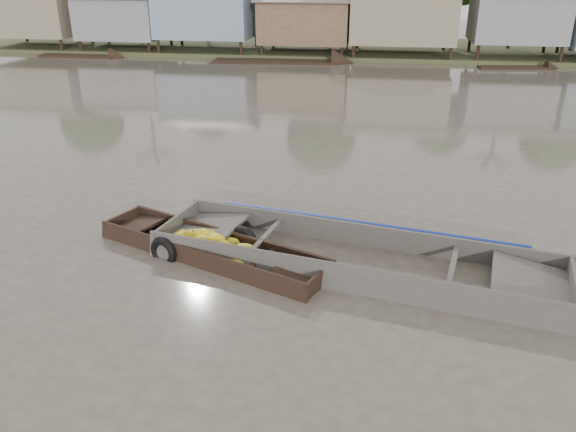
# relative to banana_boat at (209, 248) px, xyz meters

# --- Properties ---
(ground) EXTENTS (120.00, 120.00, 0.00)m
(ground) POSITION_rel_banana_boat_xyz_m (1.84, -0.53, -0.13)
(ground) COLOR #4C443A
(ground) RESTS_ON ground
(riverbank) EXTENTS (120.00, 12.47, 10.22)m
(riverbank) POSITION_rel_banana_boat_xyz_m (4.87, 31.33, 2.94)
(riverbank) COLOR #384723
(riverbank) RESTS_ON ground
(banana_boat) EXTENTS (5.23, 3.07, 0.73)m
(banana_boat) POSITION_rel_banana_boat_xyz_m (0.00, 0.00, 0.00)
(banana_boat) COLOR black
(banana_boat) RESTS_ON ground
(viewer_boat) EXTENTS (8.24, 3.57, 0.64)m
(viewer_boat) POSITION_rel_banana_boat_xyz_m (2.96, -0.01, -0.06)
(viewer_boat) COLOR #3F3B35
(viewer_boat) RESTS_ON ground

